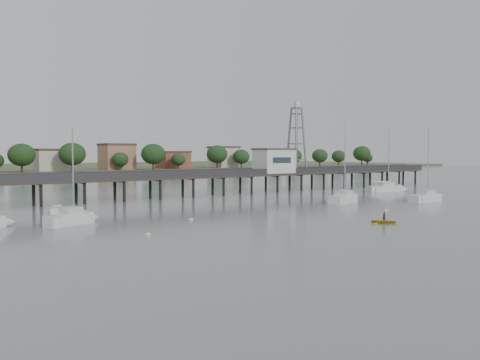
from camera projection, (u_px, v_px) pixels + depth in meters
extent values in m
cube|color=#2D2823|center=(172.00, 178.00, 98.69)|extent=(150.00, 5.00, 0.50)
cube|color=#333335|center=(179.00, 174.00, 96.74)|extent=(150.00, 0.12, 1.10)
cube|color=#333335|center=(165.00, 173.00, 100.55)|extent=(150.00, 0.12, 1.10)
cylinder|color=black|center=(177.00, 189.00, 97.28)|extent=(0.50, 0.50, 4.40)
cylinder|color=black|center=(167.00, 188.00, 100.30)|extent=(0.50, 0.50, 4.40)
cylinder|color=black|center=(415.00, 177.00, 141.57)|extent=(0.50, 0.50, 4.40)
cylinder|color=black|center=(403.00, 177.00, 144.58)|extent=(0.50, 0.50, 4.40)
cube|color=silver|center=(274.00, 161.00, 113.71)|extent=(8.00, 5.00, 5.00)
cube|color=#4C3833|center=(274.00, 149.00, 113.57)|extent=(8.40, 5.40, 0.30)
cube|color=slate|center=(297.00, 108.00, 117.04)|extent=(1.80, 1.80, 0.30)
cube|color=silver|center=(297.00, 105.00, 117.00)|extent=(0.90, 0.90, 1.20)
cube|color=silver|center=(344.00, 200.00, 89.73)|extent=(7.10, 4.70, 1.65)
cone|color=silver|center=(352.00, 198.00, 93.22)|extent=(3.48, 3.37, 2.57)
cube|color=silver|center=(344.00, 193.00, 89.67)|extent=(3.47, 2.95, 0.75)
cylinder|color=#A5A8AA|center=(345.00, 158.00, 89.75)|extent=(0.18, 0.18, 12.41)
cylinder|color=#A5A8AA|center=(341.00, 190.00, 88.71)|extent=(3.67, 1.44, 0.12)
cube|color=silver|center=(386.00, 190.00, 113.85)|extent=(6.92, 4.63, 1.65)
cone|color=silver|center=(403.00, 189.00, 115.00)|extent=(3.40, 3.30, 2.51)
cube|color=silver|center=(386.00, 184.00, 113.79)|extent=(3.39, 2.89, 0.75)
cylinder|color=#A5A8AA|center=(389.00, 157.00, 113.62)|extent=(0.18, 0.18, 12.09)
cylinder|color=#A5A8AA|center=(382.00, 182.00, 113.45)|extent=(3.56, 1.45, 0.12)
cone|color=silver|center=(8.00, 222.00, 61.02)|extent=(2.24, 2.13, 1.82)
cube|color=silver|center=(426.00, 199.00, 91.27)|extent=(6.24, 2.62, 1.65)
cone|color=silver|center=(438.00, 198.00, 93.72)|extent=(2.65, 2.49, 2.40)
cube|color=silver|center=(426.00, 192.00, 91.21)|extent=(2.81, 2.01, 0.75)
cylinder|color=#A5A8AA|center=(428.00, 160.00, 91.20)|extent=(0.18, 0.18, 11.55)
cylinder|color=#A5A8AA|center=(423.00, 189.00, 90.53)|extent=(3.60, 0.25, 0.12)
cube|color=silver|center=(71.00, 221.00, 62.35)|extent=(5.69, 3.93, 1.65)
cone|color=silver|center=(92.00, 218.00, 65.21)|extent=(2.83, 2.75, 2.06)
cube|color=silver|center=(71.00, 211.00, 62.29)|extent=(2.81, 2.42, 0.75)
cylinder|color=#A5A8AA|center=(73.00, 171.00, 62.37)|extent=(0.18, 0.18, 9.95)
cylinder|color=#A5A8AA|center=(65.00, 207.00, 61.50)|extent=(2.91, 1.29, 0.12)
cube|color=silver|center=(63.00, 211.00, 73.63)|extent=(3.72, 2.11, 0.97)
cube|color=silver|center=(57.00, 207.00, 73.25)|extent=(1.37, 1.37, 0.58)
imported|color=yellow|center=(384.00, 223.00, 63.71)|extent=(2.13, 1.64, 2.97)
imported|color=black|center=(384.00, 223.00, 63.71)|extent=(0.73, 1.13, 0.25)
ellipsoid|color=#EDECB8|center=(148.00, 234.00, 54.45)|extent=(0.56, 0.56, 0.39)
ellipsoid|color=#EDECB8|center=(386.00, 211.00, 76.75)|extent=(0.56, 0.56, 0.39)
ellipsoid|color=#EDECB8|center=(350.00, 194.00, 107.03)|extent=(0.56, 0.56, 0.39)
ellipsoid|color=#EDECB8|center=(191.00, 220.00, 66.43)|extent=(0.56, 0.56, 0.39)
cube|color=brown|center=(52.00, 159.00, 207.08)|extent=(13.00, 10.50, 9.00)
cube|color=brown|center=(117.00, 159.00, 223.46)|extent=(13.00, 10.50, 9.00)
cube|color=brown|center=(173.00, 158.00, 239.84)|extent=(13.00, 10.50, 9.00)
cube|color=brown|center=(224.00, 158.00, 256.82)|extent=(13.00, 10.50, 9.00)
ellipsoid|color=#183114|center=(11.00, 159.00, 186.62)|extent=(8.00, 8.00, 6.80)
ellipsoid|color=#183114|center=(271.00, 157.00, 259.42)|extent=(8.00, 8.00, 6.80)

